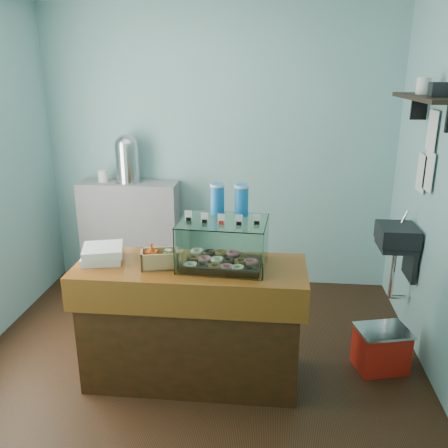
# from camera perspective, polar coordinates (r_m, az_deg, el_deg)

# --- Properties ---
(ground) EXTENTS (3.50, 3.50, 0.00)m
(ground) POSITION_cam_1_polar(r_m,az_deg,el_deg) (3.94, -3.16, -15.68)
(ground) COLOR black
(ground) RESTS_ON ground
(room_shell) EXTENTS (3.54, 3.04, 2.82)m
(room_shell) POSITION_cam_1_polar(r_m,az_deg,el_deg) (3.31, -3.21, 9.70)
(room_shell) COLOR #7CB3B4
(room_shell) RESTS_ON ground
(counter) EXTENTS (1.60, 0.60, 0.90)m
(counter) POSITION_cam_1_polar(r_m,az_deg,el_deg) (3.48, -3.94, -11.73)
(counter) COLOR #441F0D
(counter) RESTS_ON ground
(back_shelf) EXTENTS (1.00, 0.32, 1.10)m
(back_shelf) POSITION_cam_1_polar(r_m,az_deg,el_deg) (5.04, -11.12, -1.17)
(back_shelf) COLOR gray
(back_shelf) RESTS_ON ground
(display_case) EXTENTS (0.62, 0.47, 0.54)m
(display_case) POSITION_cam_1_polar(r_m,az_deg,el_deg) (3.25, -0.06, -2.07)
(display_case) COLOR #35190F
(display_case) RESTS_ON counter
(condiment_crate) EXTENTS (0.28, 0.20, 0.18)m
(condiment_crate) POSITION_cam_1_polar(r_m,az_deg,el_deg) (3.26, -7.90, -4.12)
(condiment_crate) COLOR tan
(condiment_crate) RESTS_ON counter
(pastry_boxes) EXTENTS (0.34, 0.34, 0.11)m
(pastry_boxes) POSITION_cam_1_polar(r_m,az_deg,el_deg) (3.45, -14.40, -3.46)
(pastry_boxes) COLOR silver
(pastry_boxes) RESTS_ON counter
(coffee_urn) EXTENTS (0.26, 0.26, 0.49)m
(coffee_urn) POSITION_cam_1_polar(r_m,az_deg,el_deg) (4.84, -11.58, 7.88)
(coffee_urn) COLOR silver
(coffee_urn) RESTS_ON back_shelf
(red_cooler) EXTENTS (0.44, 0.37, 0.34)m
(red_cooler) POSITION_cam_1_polar(r_m,az_deg,el_deg) (3.91, 18.37, -14.04)
(red_cooler) COLOR red
(red_cooler) RESTS_ON ground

